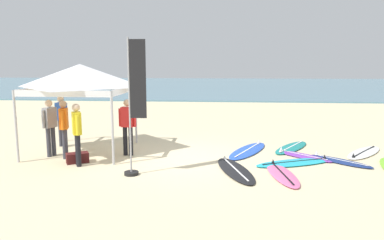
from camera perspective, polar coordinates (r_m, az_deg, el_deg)
ground_plane at (r=10.80m, az=-1.74°, el=-6.02°), size 80.00×80.00×0.00m
sea at (r=43.84m, az=3.11°, el=5.43°), size 80.00×36.00×0.10m
canopy_tent at (r=11.78m, az=-17.07°, el=6.60°), size 2.87×2.87×2.75m
surfboard_white at (r=12.53m, az=25.30°, el=-4.62°), size 1.87×2.14×0.19m
surfboard_cyan at (r=10.64m, az=15.83°, el=-6.40°), size 2.48×1.54×0.19m
surfboard_black at (r=9.62m, az=6.75°, el=-7.76°), size 1.28×2.50×0.19m
surfboard_navy at (r=11.20m, az=22.16°, el=-5.96°), size 1.65×1.66×0.19m
surfboard_teal at (r=12.42m, az=15.27°, el=-4.17°), size 1.68×2.21×0.19m
surfboard_blue at (r=11.73m, az=8.75°, el=-4.73°), size 1.70×2.64×0.19m
surfboard_pink at (r=9.49m, az=13.90°, el=-8.21°), size 0.84×2.17×0.19m
surfboard_purple at (r=11.45m, az=16.89°, el=-5.36°), size 1.70×1.66×0.19m
person_grey at (r=11.66m, az=-21.34°, el=-0.55°), size 0.34×0.51×1.71m
person_blue at (r=12.85m, az=-19.74°, el=0.37°), size 0.50×0.36×1.71m
person_red at (r=11.12m, az=-10.05°, el=-0.51°), size 0.55×0.26×1.71m
person_yellow at (r=10.32m, az=-17.55°, el=-1.53°), size 0.36×0.50×1.71m
person_orange at (r=11.27m, az=-19.39°, el=-0.76°), size 0.31×0.53×1.71m
banner_flag at (r=9.04m, az=-9.01°, el=1.08°), size 0.60×0.36×3.40m
gear_bag_near_tent at (r=10.82m, az=-17.49°, el=-5.65°), size 0.68×0.57×0.28m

